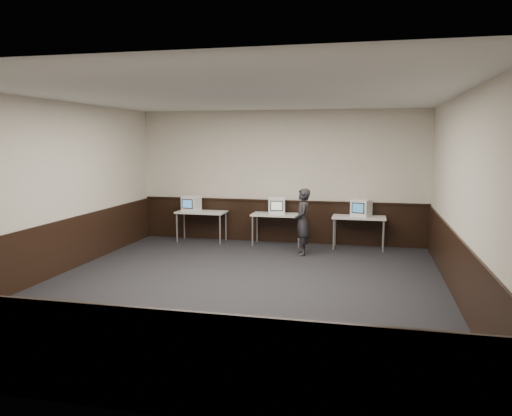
% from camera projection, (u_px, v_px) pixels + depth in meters
% --- Properties ---
extents(floor, '(8.00, 8.00, 0.00)m').
position_uv_depth(floor, '(239.00, 288.00, 8.45)').
color(floor, black).
rests_on(floor, ground).
extents(ceiling, '(8.00, 8.00, 0.00)m').
position_uv_depth(ceiling, '(238.00, 95.00, 8.02)').
color(ceiling, white).
rests_on(ceiling, back_wall).
extents(back_wall, '(7.00, 0.00, 7.00)m').
position_uv_depth(back_wall, '(281.00, 177.00, 12.10)').
color(back_wall, beige).
rests_on(back_wall, ground).
extents(front_wall, '(7.00, 0.00, 7.00)m').
position_uv_depth(front_wall, '(120.00, 241.00, 4.37)').
color(front_wall, beige).
rests_on(front_wall, ground).
extents(left_wall, '(0.00, 8.00, 8.00)m').
position_uv_depth(left_wall, '(51.00, 189.00, 9.01)').
color(left_wall, beige).
rests_on(left_wall, ground).
extents(right_wall, '(0.00, 8.00, 8.00)m').
position_uv_depth(right_wall, '(464.00, 199.00, 7.46)').
color(right_wall, beige).
rests_on(right_wall, ground).
extents(wainscot_back, '(6.98, 0.04, 1.00)m').
position_uv_depth(wainscot_back, '(280.00, 222.00, 12.23)').
color(wainscot_back, black).
rests_on(wainscot_back, back_wall).
extents(wainscot_front, '(6.98, 0.04, 1.00)m').
position_uv_depth(wainscot_front, '(126.00, 359.00, 4.54)').
color(wainscot_front, black).
rests_on(wainscot_front, front_wall).
extents(wainscot_left, '(0.04, 7.98, 1.00)m').
position_uv_depth(wainscot_left, '(55.00, 249.00, 9.15)').
color(wainscot_left, black).
rests_on(wainscot_left, left_wall).
extents(wainscot_right, '(0.04, 7.98, 1.00)m').
position_uv_depth(wainscot_right, '(458.00, 271.00, 7.61)').
color(wainscot_right, black).
rests_on(wainscot_right, right_wall).
extents(wainscot_rail, '(6.98, 0.06, 0.04)m').
position_uv_depth(wainscot_rail, '(280.00, 201.00, 12.14)').
color(wainscot_rail, black).
rests_on(wainscot_rail, wainscot_back).
extents(desk_left, '(1.20, 0.60, 0.75)m').
position_uv_depth(desk_left, '(201.00, 214.00, 12.25)').
color(desk_left, silver).
rests_on(desk_left, ground).
extents(desk_center, '(1.20, 0.60, 0.75)m').
position_uv_depth(desk_center, '(277.00, 217.00, 11.83)').
color(desk_center, silver).
rests_on(desk_center, ground).
extents(desk_right, '(1.20, 0.60, 0.75)m').
position_uv_depth(desk_right, '(359.00, 220.00, 11.41)').
color(desk_right, silver).
rests_on(desk_right, ground).
extents(emac_left, '(0.43, 0.45, 0.38)m').
position_uv_depth(emac_left, '(191.00, 204.00, 12.22)').
color(emac_left, white).
rests_on(emac_left, desk_left).
extents(emac_center, '(0.46, 0.47, 0.39)m').
position_uv_depth(emac_center, '(277.00, 206.00, 11.81)').
color(emac_center, white).
rests_on(emac_center, desk_center).
extents(emac_right, '(0.51, 0.52, 0.39)m').
position_uv_depth(emac_right, '(361.00, 208.00, 11.39)').
color(emac_right, white).
rests_on(emac_right, desk_right).
extents(person, '(0.44, 0.59, 1.45)m').
position_uv_depth(person, '(302.00, 222.00, 10.80)').
color(person, black).
rests_on(person, ground).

